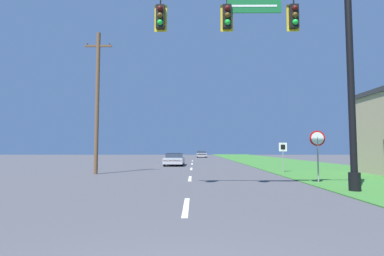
% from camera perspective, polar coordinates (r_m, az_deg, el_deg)
% --- Properties ---
extents(grass_verge_right, '(10.00, 110.00, 0.04)m').
position_cam_1_polar(grass_verge_right, '(34.26, 17.97, -6.51)').
color(grass_verge_right, '#38752D').
rests_on(grass_verge_right, ground).
extents(road_center_line, '(0.16, 34.80, 0.01)m').
position_cam_1_polar(road_center_line, '(24.70, -0.13, -7.79)').
color(road_center_line, silver).
rests_on(road_center_line, ground).
extents(signal_mast, '(8.68, 0.47, 8.60)m').
position_cam_1_polar(signal_mast, '(12.85, 18.82, 13.11)').
color(signal_mast, black).
rests_on(signal_mast, grass_verge_right).
extents(car_ahead, '(1.90, 4.41, 1.19)m').
position_cam_1_polar(car_ahead, '(29.73, -3.36, -5.98)').
color(car_ahead, black).
rests_on(car_ahead, ground).
extents(far_car, '(1.82, 4.28, 1.19)m').
position_cam_1_polar(far_car, '(57.42, 1.83, -5.01)').
color(far_car, black).
rests_on(far_car, ground).
extents(stop_sign, '(0.76, 0.07, 2.50)m').
position_cam_1_polar(stop_sign, '(15.91, 22.79, -2.90)').
color(stop_sign, gray).
rests_on(stop_sign, grass_verge_right).
extents(route_sign_post, '(0.55, 0.06, 2.03)m').
position_cam_1_polar(route_sign_post, '(21.80, 16.94, -4.13)').
color(route_sign_post, gray).
rests_on(route_sign_post, grass_verge_right).
extents(utility_pole_near, '(1.80, 0.26, 9.44)m').
position_cam_1_polar(utility_pole_near, '(20.90, -17.61, 5.11)').
color(utility_pole_near, brown).
rests_on(utility_pole_near, ground).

